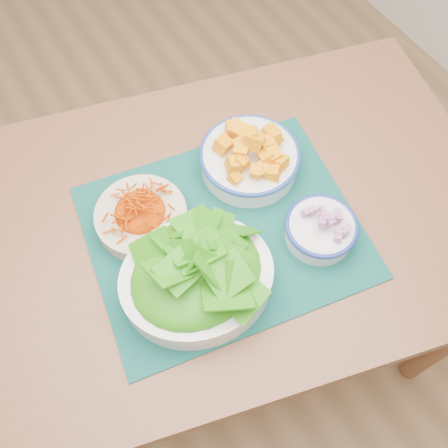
% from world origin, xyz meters
% --- Properties ---
extents(ground, '(4.00, 4.00, 0.00)m').
position_xyz_m(ground, '(0.00, 0.00, 0.00)').
color(ground, '#A2784E').
rests_on(ground, ground).
extents(table, '(1.31, 1.03, 0.75)m').
position_xyz_m(table, '(0.26, -0.08, 0.65)').
color(table, brown).
rests_on(table, ground).
extents(placemat, '(0.61, 0.53, 0.00)m').
position_xyz_m(placemat, '(0.23, -0.11, 0.75)').
color(placemat, '#062F2C').
rests_on(placemat, table).
extents(carrot_bowl, '(0.24, 0.24, 0.08)m').
position_xyz_m(carrot_bowl, '(0.09, -0.01, 0.79)').
color(carrot_bowl, beige).
rests_on(carrot_bowl, placemat).
extents(squash_bowl, '(0.24, 0.24, 0.11)m').
position_xyz_m(squash_bowl, '(0.36, -0.00, 0.81)').
color(squash_bowl, silver).
rests_on(squash_bowl, placemat).
extents(lettuce_bowl, '(0.34, 0.30, 0.13)m').
position_xyz_m(lettuce_bowl, '(0.12, -0.19, 0.81)').
color(lettuce_bowl, white).
rests_on(lettuce_bowl, placemat).
extents(onion_bowl, '(0.15, 0.15, 0.07)m').
position_xyz_m(onion_bowl, '(0.39, -0.22, 0.79)').
color(onion_bowl, silver).
rests_on(onion_bowl, placemat).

